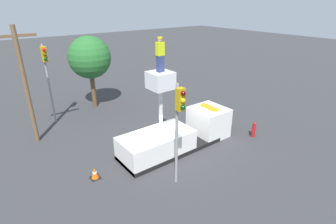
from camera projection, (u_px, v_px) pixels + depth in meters
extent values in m
plane|color=#38383A|center=(171.00, 150.00, 15.76)|extent=(120.00, 120.00, 0.00)
cube|color=black|center=(171.00, 148.00, 15.72)|extent=(6.27, 2.24, 0.24)
cube|color=white|center=(156.00, 145.00, 14.93)|extent=(4.23, 2.18, 1.39)
cube|color=white|center=(208.00, 122.00, 17.13)|extent=(2.04, 2.18, 1.91)
cube|color=black|center=(220.00, 113.00, 17.55)|extent=(0.03, 1.85, 0.76)
cube|color=orange|center=(209.00, 107.00, 16.73)|extent=(0.36, 1.31, 0.14)
cylinder|color=silver|center=(161.00, 110.00, 14.31)|extent=(0.22, 0.22, 2.71)
cube|color=silver|center=(160.00, 80.00, 13.64)|extent=(1.19, 1.19, 0.90)
cube|color=navy|center=(160.00, 64.00, 13.29)|extent=(0.34, 0.26, 0.84)
cube|color=#D1E519|center=(160.00, 49.00, 13.00)|extent=(0.40, 0.26, 0.66)
sphere|color=beige|center=(160.00, 40.00, 12.82)|extent=(0.23, 0.23, 0.23)
cylinder|color=yellow|center=(160.00, 38.00, 12.79)|extent=(0.26, 0.26, 0.09)
cylinder|color=gray|center=(177.00, 136.00, 12.00)|extent=(0.14, 0.14, 5.07)
cube|color=#B79314|center=(180.00, 99.00, 11.10)|extent=(0.34, 0.28, 1.00)
sphere|color=#490707|center=(183.00, 93.00, 10.85)|extent=(0.22, 0.22, 0.22)
sphere|color=gold|center=(183.00, 100.00, 10.97)|extent=(0.22, 0.22, 0.22)
sphere|color=#083710|center=(183.00, 107.00, 11.09)|extent=(0.22, 0.22, 0.22)
cylinder|color=gray|center=(49.00, 85.00, 18.28)|extent=(0.14, 0.14, 5.66)
cube|color=#B79314|center=(44.00, 54.00, 17.27)|extent=(0.34, 0.28, 1.00)
sphere|color=red|center=(44.00, 50.00, 17.01)|extent=(0.22, 0.22, 0.22)
sphere|color=#503C07|center=(45.00, 55.00, 17.14)|extent=(0.22, 0.22, 0.22)
sphere|color=#083710|center=(46.00, 59.00, 17.26)|extent=(0.22, 0.22, 0.22)
cylinder|color=red|center=(254.00, 131.00, 17.07)|extent=(0.23, 0.23, 0.89)
sphere|color=red|center=(255.00, 124.00, 16.87)|extent=(0.20, 0.20, 0.20)
cylinder|color=red|center=(252.00, 130.00, 16.94)|extent=(0.12, 0.09, 0.09)
cylinder|color=red|center=(255.00, 129.00, 17.13)|extent=(0.12, 0.09, 0.09)
cube|color=black|center=(95.00, 178.00, 13.24)|extent=(0.47, 0.47, 0.03)
cone|color=orange|center=(95.00, 173.00, 13.13)|extent=(0.39, 0.39, 0.61)
cylinder|color=white|center=(95.00, 173.00, 13.11)|extent=(0.21, 0.21, 0.08)
cylinder|color=brown|center=(93.00, 90.00, 21.60)|extent=(0.36, 0.36, 2.99)
sphere|color=#286B2D|center=(90.00, 57.00, 20.56)|extent=(3.33, 3.33, 3.33)
cylinder|color=brown|center=(26.00, 88.00, 15.36)|extent=(0.26, 0.26, 7.10)
cube|color=brown|center=(15.00, 36.00, 14.20)|extent=(2.20, 0.16, 0.16)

